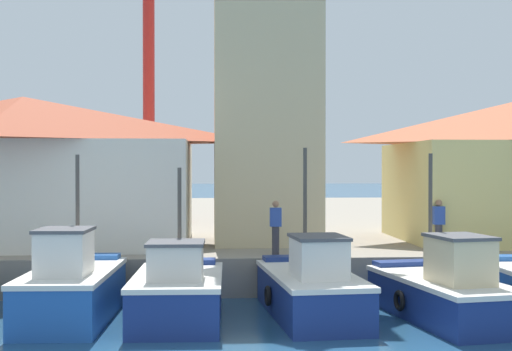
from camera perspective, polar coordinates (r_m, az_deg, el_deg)
The scene contains 10 objects.
quay_wharf at distance 40.53m, azimuth -2.34°, elevation -3.84°, with size 120.00×40.00×1.14m, color gray.
fishing_boat_left_inner at distance 18.22m, azimuth -14.52°, elevation -8.72°, with size 2.14×4.80×4.08m.
fishing_boat_mid_left at distance 17.69m, azimuth -6.27°, elevation -9.26°, with size 2.30×4.40×3.75m.
fishing_boat_center at distance 18.13m, azimuth 4.42°, elevation -8.98°, with size 2.42×5.23×4.27m.
fishing_boat_mid_right at distance 18.32m, azimuth 14.78°, elevation -8.95°, with size 2.76×5.29×4.12m.
clock_tower at distance 25.33m, azimuth 0.82°, elevation 13.14°, with size 4.08×4.08×17.06m.
warehouse_left at distance 25.74m, azimuth -18.13°, elevation 0.53°, with size 11.78×7.27×5.05m.
port_crane_near at distance 34.86m, azimuth -8.59°, elevation 9.36°, with size 2.14×10.47×20.34m.
dock_worker_near_tower at distance 21.37m, azimuth 1.58°, elevation -4.11°, with size 0.34×0.22×1.62m.
dock_worker_along_quay at distance 22.82m, azimuth 14.42°, elevation -3.82°, with size 0.34×0.22×1.62m.
Camera 1 is at (-0.94, -11.62, 3.77)m, focal length 50.00 mm.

